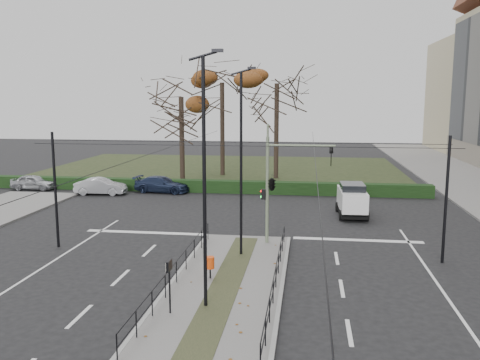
% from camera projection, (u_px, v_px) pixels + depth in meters
% --- Properties ---
extents(ground, '(140.00, 140.00, 0.00)m').
position_uv_depth(ground, '(235.00, 267.00, 23.26)').
color(ground, black).
rests_on(ground, ground).
extents(median_island, '(4.40, 15.00, 0.14)m').
position_uv_depth(median_island, '(226.00, 286.00, 20.80)').
color(median_island, '#605E5C').
rests_on(median_island, ground).
extents(park, '(38.00, 26.00, 0.10)m').
position_uv_depth(park, '(223.00, 169.00, 55.36)').
color(park, black).
rests_on(park, ground).
extents(hedge, '(38.00, 1.00, 1.00)m').
position_uv_depth(hedge, '(196.00, 186.00, 42.17)').
color(hedge, black).
rests_on(hedge, ground).
extents(median_railing, '(4.14, 13.24, 0.92)m').
position_uv_depth(median_railing, '(226.00, 265.00, 20.56)').
color(median_railing, black).
rests_on(median_railing, median_island).
extents(catenary, '(20.00, 34.00, 6.00)m').
position_uv_depth(catenary, '(240.00, 188.00, 24.30)').
color(catenary, black).
rests_on(catenary, ground).
extents(traffic_light, '(3.81, 2.15, 5.58)m').
position_uv_depth(traffic_light, '(274.00, 182.00, 26.29)').
color(traffic_light, slate).
rests_on(traffic_light, median_island).
extents(litter_bin, '(0.36, 0.36, 0.93)m').
position_uv_depth(litter_bin, '(210.00, 263.00, 21.36)').
color(litter_bin, black).
rests_on(litter_bin, median_island).
extents(info_panel, '(0.11, 0.51, 1.94)m').
position_uv_depth(info_panel, '(169.00, 272.00, 17.73)').
color(info_panel, black).
rests_on(info_panel, median_island).
extents(streetlamp_median_near, '(0.77, 0.16, 9.16)m').
position_uv_depth(streetlamp_median_near, '(205.00, 180.00, 17.85)').
color(streetlamp_median_near, black).
rests_on(streetlamp_median_near, median_island).
extents(streetlamp_median_far, '(0.75, 0.15, 8.96)m').
position_uv_depth(streetlamp_median_far, '(242.00, 162.00, 24.05)').
color(streetlamp_median_far, black).
rests_on(streetlamp_median_far, median_island).
extents(parked_car_first, '(3.77, 1.53, 1.28)m').
position_uv_depth(parked_car_first, '(34.00, 182.00, 43.16)').
color(parked_car_first, '#A5A7AD').
rests_on(parked_car_first, ground).
extents(parked_car_second, '(4.16, 1.70, 1.34)m').
position_uv_depth(parked_car_second, '(101.00, 186.00, 40.95)').
color(parked_car_second, '#A5A7AD').
rests_on(parked_car_second, ground).
extents(parked_car_third, '(4.75, 2.33, 1.33)m').
position_uv_depth(parked_car_third, '(162.00, 184.00, 41.92)').
color(parked_car_third, '#1B2540').
rests_on(parked_car_third, ground).
extents(white_van, '(1.96, 3.99, 2.17)m').
position_uv_depth(white_van, '(352.00, 199.00, 33.32)').
color(white_van, white).
rests_on(white_van, ground).
extents(rust_tree, '(8.51, 8.51, 12.01)m').
position_uv_depth(rust_tree, '(222.00, 83.00, 49.75)').
color(rust_tree, black).
rests_on(rust_tree, park).
extents(bare_tree_center, '(6.46, 6.46, 11.95)m').
position_uv_depth(bare_tree_center, '(277.00, 91.00, 47.74)').
color(bare_tree_center, black).
rests_on(bare_tree_center, park).
extents(bare_tree_near, '(6.84, 6.84, 10.27)m').
position_uv_depth(bare_tree_near, '(181.00, 103.00, 44.10)').
color(bare_tree_near, black).
rests_on(bare_tree_near, park).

